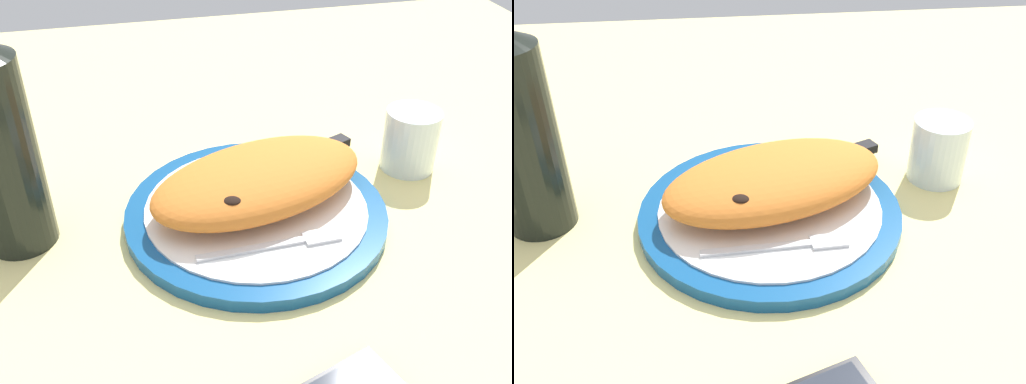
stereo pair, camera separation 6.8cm
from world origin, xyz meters
TOP-DOWN VIEW (x-y plane):
  - ground_plane at (0.00, 0.00)cm, footprint 150.00×150.00cm
  - plate at (0.00, 0.00)cm, footprint 30.94×30.94cm
  - calzone at (0.72, 1.38)cm, footprint 30.36×22.42cm
  - fork at (1.20, -7.64)cm, footprint 16.02×2.34cm
  - knife at (7.57, 8.17)cm, footprint 23.66×11.10cm
  - water_glass at (22.56, 6.53)cm, footprint 7.15×7.15cm
  - wine_bottle at (-26.66, 2.47)cm, footprint 7.77×7.77cm

SIDE VIEW (x-z plane):
  - ground_plane at x=0.00cm, z-range -3.00..0.00cm
  - plate at x=0.00cm, z-range -0.04..1.81cm
  - fork at x=1.20cm, z-range 1.85..2.25cm
  - knife at x=7.57cm, z-range 1.74..2.94cm
  - water_glass at x=22.56cm, z-range -0.55..7.76cm
  - calzone at x=0.72cm, z-range 1.86..7.26cm
  - wine_bottle at x=-26.66cm, z-range -2.59..27.39cm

